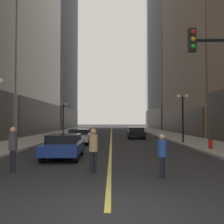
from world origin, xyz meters
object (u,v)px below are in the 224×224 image
at_px(pedestrian_with_orange_bag, 14,146).
at_px(car_black, 137,132).
at_px(street_lamp_left_far, 64,112).
at_px(car_blue, 65,145).
at_px(pedestrian_in_tan_trench, 94,147).
at_px(car_silver, 80,136).
at_px(fire_hydrant_right, 212,145).
at_px(pedestrian_in_blue_hoodie, 163,153).
at_px(street_lamp_right_mid, 184,107).

bearing_deg(pedestrian_with_orange_bag, car_black, 70.88).
bearing_deg(street_lamp_left_far, car_blue, -79.16).
distance_m(pedestrian_in_tan_trench, pedestrian_with_orange_bag, 3.27).
xyz_separation_m(car_blue, street_lamp_left_far, (-3.82, 19.98, 2.54)).
height_order(car_silver, fire_hydrant_right, car_silver).
relative_size(car_silver, street_lamp_left_far, 1.05).
relative_size(car_blue, street_lamp_left_far, 0.95).
bearing_deg(car_silver, fire_hydrant_right, -29.74).
bearing_deg(pedestrian_in_blue_hoodie, car_silver, 109.00).
height_order(pedestrian_in_blue_hoodie, street_lamp_right_mid, street_lamp_right_mid).
bearing_deg(car_silver, street_lamp_right_mid, -3.25).
distance_m(car_silver, car_black, 8.84).
height_order(street_lamp_left_far, street_lamp_right_mid, same).
xyz_separation_m(car_silver, pedestrian_in_tan_trench, (2.22, -13.06, 0.32)).
bearing_deg(street_lamp_left_far, street_lamp_right_mid, -41.91).
bearing_deg(car_black, pedestrian_in_tan_trench, -100.15).
distance_m(car_black, pedestrian_in_tan_trench, 20.09).
distance_m(car_blue, car_black, 16.66).
bearing_deg(street_lamp_right_mid, car_black, 115.78).
distance_m(pedestrian_in_tan_trench, street_lamp_right_mid, 14.55).
height_order(pedestrian_with_orange_bag, fire_hydrant_right, pedestrian_with_orange_bag).
distance_m(pedestrian_in_blue_hoodie, street_lamp_left_far, 26.34).
height_order(street_lamp_left_far, fire_hydrant_right, street_lamp_left_far).
distance_m(car_blue, street_lamp_right_mid, 12.61).
bearing_deg(car_black, pedestrian_in_blue_hoodie, -92.68).
bearing_deg(street_lamp_left_far, car_silver, -72.08).
bearing_deg(pedestrian_in_blue_hoodie, street_lamp_right_mid, 71.56).
bearing_deg(car_black, car_blue, -109.21).
bearing_deg(fire_hydrant_right, street_lamp_right_mid, 95.66).
xyz_separation_m(car_silver, pedestrian_with_orange_bag, (-1.05, -12.92, 0.35)).
relative_size(car_blue, pedestrian_in_tan_trench, 2.37).
relative_size(car_blue, pedestrian_with_orange_bag, 2.29).
height_order(car_silver, street_lamp_right_mid, street_lamp_right_mid).
relative_size(pedestrian_in_tan_trench, fire_hydrant_right, 2.22).
bearing_deg(car_silver, car_black, 49.37).
bearing_deg(car_silver, pedestrian_in_blue_hoodie, -71.00).
bearing_deg(fire_hydrant_right, pedestrian_in_tan_trench, -135.19).
distance_m(car_silver, pedestrian_with_orange_bag, 12.96).
height_order(pedestrian_in_blue_hoodie, street_lamp_left_far, street_lamp_left_far).
bearing_deg(car_blue, fire_hydrant_right, 19.96).
relative_size(car_silver, street_lamp_right_mid, 1.05).
bearing_deg(pedestrian_with_orange_bag, car_silver, 85.37).
relative_size(pedestrian_in_tan_trench, pedestrian_with_orange_bag, 0.97).
distance_m(pedestrian_in_tan_trench, street_lamp_left_far, 24.80).
height_order(car_silver, pedestrian_with_orange_bag, pedestrian_with_orange_bag).
relative_size(car_blue, car_black, 1.01).
height_order(pedestrian_with_orange_bag, street_lamp_left_far, street_lamp_left_far).
bearing_deg(pedestrian_with_orange_bag, street_lamp_right_mid, 50.26).
relative_size(car_black, street_lamp_left_far, 0.94).
distance_m(pedestrian_in_tan_trench, fire_hydrant_right, 10.64).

